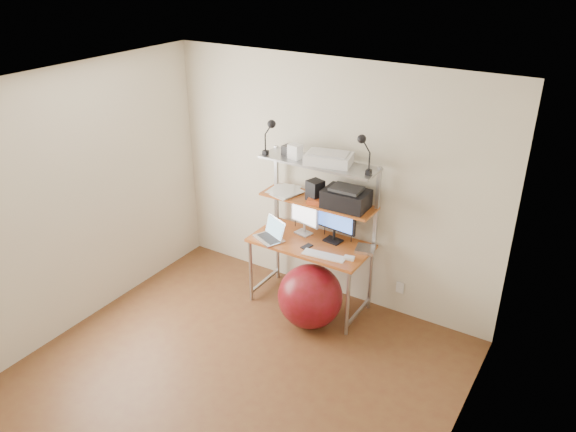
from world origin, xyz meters
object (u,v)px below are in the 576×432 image
at_px(exercise_ball, 310,296).
at_px(monitor_silver, 305,215).
at_px(monitor_black, 335,219).
at_px(laptop, 272,234).
at_px(printer, 346,198).

bearing_deg(exercise_ball, monitor_silver, 127.03).
distance_m(monitor_black, exercise_ball, 0.79).
relative_size(monitor_black, exercise_ball, 0.75).
bearing_deg(exercise_ball, monitor_black, 88.54).
relative_size(monitor_silver, laptop, 1.06).
relative_size(monitor_silver, printer, 0.92).
xyz_separation_m(laptop, printer, (0.68, 0.27, 0.46)).
distance_m(monitor_silver, printer, 0.55).
relative_size(monitor_black, laptop, 1.27).
xyz_separation_m(monitor_black, printer, (0.13, -0.03, 0.27)).
height_order(laptop, printer, printer).
xyz_separation_m(monitor_black, exercise_ball, (-0.01, -0.44, -0.66)).
bearing_deg(exercise_ball, printer, 71.75).
height_order(monitor_black, laptop, monitor_black).
xyz_separation_m(laptop, exercise_ball, (0.54, -0.15, -0.47)).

